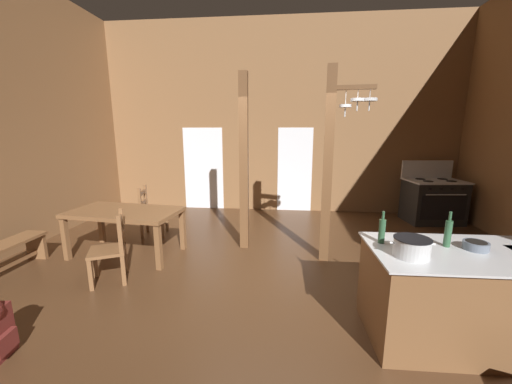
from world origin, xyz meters
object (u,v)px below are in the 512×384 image
Objects in this scene: stockpot_on_counter at (412,247)px; kitchen_island at (485,297)px; dining_table at (125,216)px; mixing_bowl_on_counter at (476,246)px; stove_range at (433,200)px; bottle_tall_on_counter at (448,233)px; ladderback_chair_near_window at (111,249)px; bottle_short_on_counter at (382,230)px; ladderback_chair_by_post at (151,212)px.

kitchen_island is at bearing 12.54° from stockpot_on_counter.
mixing_bowl_on_counter is at bearing -19.74° from dining_table.
stove_range is 0.74× the size of dining_table.
dining_table is (-5.76, -2.36, 0.17)m from stove_range.
kitchen_island is 6.33× the size of bottle_tall_on_counter.
bottle_short_on_counter is at bearing -10.80° from ladderback_chair_near_window.
stockpot_on_counter is (-0.78, -0.17, 0.54)m from kitchen_island.
stove_range is 4.48m from bottle_short_on_counter.
ladderback_chair_by_post is 4.57m from stockpot_on_counter.
stove_range is 3.83× the size of bottle_tall_on_counter.
stockpot_on_counter is at bearing -62.95° from bottle_short_on_counter.
ladderback_chair_near_window is at bearing -72.68° from dining_table.
stove_range is 5.94m from ladderback_chair_by_post.
dining_table is 0.94m from ladderback_chair_by_post.
mixing_bowl_on_counter is at bearing -29.70° from ladderback_chair_by_post.
stockpot_on_counter reaches higher than ladderback_chair_by_post.
bottle_short_on_counter is (-0.82, 0.08, 0.09)m from mixing_bowl_on_counter.
mixing_bowl_on_counter reaches higher than ladderback_chair_near_window.
stockpot_on_counter is at bearing -36.39° from ladderback_chair_by_post.
bottle_tall_on_counter is (-0.35, 0.11, 0.59)m from kitchen_island.
bottle_short_on_counter is at bearing -34.25° from ladderback_chair_by_post.
ladderback_chair_by_post is 2.51× the size of stockpot_on_counter.
dining_table is at bearing 157.26° from bottle_short_on_counter.
bottle_tall_on_counter is (3.82, -0.65, 0.59)m from ladderback_chair_near_window.
ladderback_chair_by_post is at bearing -165.90° from stove_range.
stove_range reaches higher than kitchen_island.
mixing_bowl_on_counter is (4.32, -2.46, 0.49)m from ladderback_chair_by_post.
ladderback_chair_near_window is at bearing 169.74° from kitchen_island.
stove_range reaches higher than dining_table.
bottle_tall_on_counter is (-1.67, -3.86, 0.56)m from stove_range.
bottle_short_on_counter reaches higher than dining_table.
bottle_tall_on_counter reaches higher than kitchen_island.
bottle_short_on_counter is (3.49, -1.46, 0.38)m from dining_table.
stove_range reaches higher than ladderback_chair_near_window.
mixing_bowl_on_counter is 0.26m from bottle_tall_on_counter.
stove_range is 1.39× the size of ladderback_chair_by_post.
kitchen_island is at bearing -24.37° from mixing_bowl_on_counter.
ladderback_chair_near_window is 2.51× the size of stockpot_on_counter.
mixing_bowl_on_counter reaches higher than kitchen_island.
kitchen_island is 5.10m from ladderback_chair_by_post.
stockpot_on_counter is at bearing -160.93° from mixing_bowl_on_counter.
dining_table is 4.59m from mixing_bowl_on_counter.
stove_range reaches higher than ladderback_chair_by_post.
ladderback_chair_near_window is (-4.17, 0.75, 0.00)m from kitchen_island.
ladderback_chair_by_post is 2.95× the size of bottle_short_on_counter.
stockpot_on_counter reaches higher than dining_table.
ladderback_chair_by_post is 4.99m from mixing_bowl_on_counter.
stockpot_on_counter is 0.35m from bottle_short_on_counter.
stockpot_on_counter is at bearing -25.96° from dining_table.
bottle_short_on_counter is at bearing -120.66° from stove_range.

